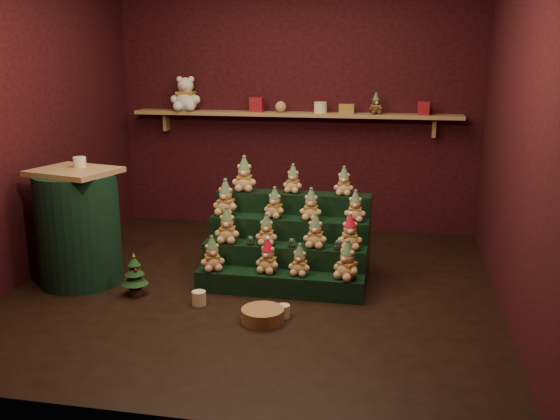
% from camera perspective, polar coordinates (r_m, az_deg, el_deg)
% --- Properties ---
extents(ground, '(4.00, 4.00, 0.00)m').
position_cam_1_polar(ground, '(5.37, -2.34, -7.08)').
color(ground, black).
rests_on(ground, ground).
extents(back_wall, '(4.00, 0.10, 2.80)m').
position_cam_1_polar(back_wall, '(7.04, 1.52, 9.69)').
color(back_wall, black).
rests_on(back_wall, ground).
extents(front_wall, '(4.00, 0.10, 2.80)m').
position_cam_1_polar(front_wall, '(3.10, -11.51, 3.84)').
color(front_wall, black).
rests_on(front_wall, ground).
extents(left_wall, '(0.10, 4.00, 2.80)m').
position_cam_1_polar(left_wall, '(5.87, -22.52, 7.77)').
color(left_wall, black).
rests_on(left_wall, ground).
extents(right_wall, '(0.10, 4.00, 2.80)m').
position_cam_1_polar(right_wall, '(4.97, 21.32, 6.92)').
color(right_wall, black).
rests_on(right_wall, ground).
extents(back_shelf, '(3.60, 0.26, 0.24)m').
position_cam_1_polar(back_shelf, '(6.87, 1.26, 8.70)').
color(back_shelf, tan).
rests_on(back_shelf, ground).
extents(riser_tier_front, '(1.40, 0.22, 0.18)m').
position_cam_1_polar(riser_tier_front, '(5.19, -0.07, -6.76)').
color(riser_tier_front, black).
rests_on(riser_tier_front, ground).
extents(riser_tier_midfront, '(1.40, 0.22, 0.36)m').
position_cam_1_polar(riser_tier_midfront, '(5.36, 0.39, -5.04)').
color(riser_tier_midfront, black).
rests_on(riser_tier_midfront, ground).
extents(riser_tier_midback, '(1.40, 0.22, 0.54)m').
position_cam_1_polar(riser_tier_midback, '(5.54, 0.82, -3.43)').
color(riser_tier_midback, black).
rests_on(riser_tier_midback, ground).
extents(riser_tier_back, '(1.40, 0.22, 0.72)m').
position_cam_1_polar(riser_tier_back, '(5.72, 1.23, -1.92)').
color(riser_tier_back, black).
rests_on(riser_tier_back, ground).
extents(teddy_0, '(0.26, 0.25, 0.28)m').
position_cam_1_polar(teddy_0, '(5.23, -6.23, -3.99)').
color(teddy_0, tan).
rests_on(teddy_0, riser_tier_front).
extents(teddy_1, '(0.24, 0.22, 0.28)m').
position_cam_1_polar(teddy_1, '(5.15, -1.11, -4.23)').
color(teddy_1, tan).
rests_on(teddy_1, riser_tier_front).
extents(teddy_2, '(0.20, 0.19, 0.25)m').
position_cam_1_polar(teddy_2, '(5.10, 1.82, -4.58)').
color(teddy_2, tan).
rests_on(teddy_2, riser_tier_front).
extents(teddy_3, '(0.29, 0.29, 0.31)m').
position_cam_1_polar(teddy_3, '(5.02, 6.18, -4.59)').
color(teddy_3, tan).
rests_on(teddy_3, riser_tier_front).
extents(teddy_4, '(0.23, 0.21, 0.30)m').
position_cam_1_polar(teddy_4, '(5.36, -4.85, -1.40)').
color(teddy_4, tan).
rests_on(teddy_4, riser_tier_midfront).
extents(teddy_5, '(0.20, 0.18, 0.26)m').
position_cam_1_polar(teddy_5, '(5.29, -1.24, -1.80)').
color(teddy_5, tan).
rests_on(teddy_5, riser_tier_midfront).
extents(teddy_6, '(0.21, 0.19, 0.28)m').
position_cam_1_polar(teddy_6, '(5.22, 3.26, -1.93)').
color(teddy_6, tan).
rests_on(teddy_6, riser_tier_midfront).
extents(teddy_7, '(0.24, 0.22, 0.29)m').
position_cam_1_polar(teddy_7, '(5.20, 6.41, -2.01)').
color(teddy_7, tan).
rests_on(teddy_7, riser_tier_midfront).
extents(teddy_8, '(0.25, 0.23, 0.31)m').
position_cam_1_polar(teddy_8, '(5.56, -4.99, 1.12)').
color(teddy_8, tan).
rests_on(teddy_8, riser_tier_midback).
extents(teddy_9, '(0.22, 0.21, 0.26)m').
position_cam_1_polar(teddy_9, '(5.46, -0.49, 0.65)').
color(teddy_9, tan).
rests_on(teddy_9, riser_tier_midback).
extents(teddy_10, '(0.20, 0.18, 0.27)m').
position_cam_1_polar(teddy_10, '(5.39, 2.86, 0.51)').
color(teddy_10, tan).
rests_on(teddy_10, riser_tier_midback).
extents(teddy_11, '(0.19, 0.17, 0.26)m').
position_cam_1_polar(teddy_11, '(5.38, 6.90, 0.35)').
color(teddy_11, tan).
rests_on(teddy_11, riser_tier_midback).
extents(teddy_12, '(0.24, 0.22, 0.31)m').
position_cam_1_polar(teddy_12, '(5.69, -3.28, 3.29)').
color(teddy_12, tan).
rests_on(teddy_12, riser_tier_back).
extents(teddy_13, '(0.20, 0.19, 0.25)m').
position_cam_1_polar(teddy_13, '(5.63, 1.21, 2.87)').
color(teddy_13, tan).
rests_on(teddy_13, riser_tier_back).
extents(teddy_14, '(0.18, 0.16, 0.25)m').
position_cam_1_polar(teddy_14, '(5.55, 5.87, 2.64)').
color(teddy_14, tan).
rests_on(teddy_14, riser_tier_back).
extents(snow_globe_a, '(0.06, 0.06, 0.08)m').
position_cam_1_polar(snow_globe_a, '(5.30, -2.72, -2.79)').
color(snow_globe_a, black).
rests_on(snow_globe_a, riser_tier_midfront).
extents(snow_globe_b, '(0.06, 0.06, 0.08)m').
position_cam_1_polar(snow_globe_b, '(5.23, 1.10, -3.02)').
color(snow_globe_b, black).
rests_on(snow_globe_b, riser_tier_midfront).
extents(snow_globe_c, '(0.07, 0.07, 0.09)m').
position_cam_1_polar(snow_globe_c, '(5.17, 5.33, -3.21)').
color(snow_globe_c, black).
rests_on(snow_globe_c, riser_tier_midfront).
extents(side_table, '(0.77, 0.70, 1.00)m').
position_cam_1_polar(side_table, '(5.62, -17.93, -1.50)').
color(side_table, tan).
rests_on(side_table, ground).
extents(table_ornament, '(0.11, 0.11, 0.09)m').
position_cam_1_polar(table_ornament, '(5.59, -17.86, 4.21)').
color(table_ornament, beige).
rests_on(table_ornament, side_table).
extents(mini_christmas_tree, '(0.21, 0.21, 0.36)m').
position_cam_1_polar(mini_christmas_tree, '(5.28, -13.15, -5.77)').
color(mini_christmas_tree, '#452E18').
rests_on(mini_christmas_tree, ground).
extents(mug_left, '(0.11, 0.11, 0.11)m').
position_cam_1_polar(mug_left, '(5.03, -7.42, -7.99)').
color(mug_left, beige).
rests_on(mug_left, ground).
extents(mug_right, '(0.10, 0.10, 0.10)m').
position_cam_1_polar(mug_right, '(4.77, 0.32, -9.23)').
color(mug_right, beige).
rests_on(mug_right, ground).
extents(wicker_basket, '(0.41, 0.41, 0.10)m').
position_cam_1_polar(wicker_basket, '(4.70, -1.60, -9.59)').
color(wicker_basket, '#9A6B3E').
rests_on(wicker_basket, ground).
extents(white_bear, '(0.36, 0.33, 0.48)m').
position_cam_1_polar(white_bear, '(7.13, -8.62, 10.87)').
color(white_bear, white).
rests_on(white_bear, back_shelf).
extents(brown_bear, '(0.19, 0.18, 0.22)m').
position_cam_1_polar(brown_bear, '(6.73, 8.75, 9.57)').
color(brown_bear, '#452D17').
rests_on(brown_bear, back_shelf).
extents(gift_tin_red_a, '(0.14, 0.14, 0.16)m').
position_cam_1_polar(gift_tin_red_a, '(6.92, -2.13, 9.61)').
color(gift_tin_red_a, maroon).
rests_on(gift_tin_red_a, back_shelf).
extents(gift_tin_cream, '(0.14, 0.14, 0.12)m').
position_cam_1_polar(gift_tin_cream, '(6.80, 3.72, 9.34)').
color(gift_tin_cream, beige).
rests_on(gift_tin_cream, back_shelf).
extents(gift_tin_red_b, '(0.12, 0.12, 0.14)m').
position_cam_1_polar(gift_tin_red_b, '(6.74, 12.98, 9.06)').
color(gift_tin_red_b, maroon).
rests_on(gift_tin_red_b, back_shelf).
extents(shelf_plush_ball, '(0.12, 0.12, 0.12)m').
position_cam_1_polar(shelf_plush_ball, '(6.87, 0.06, 9.42)').
color(shelf_plush_ball, tan).
rests_on(shelf_plush_ball, back_shelf).
extents(scarf_gift_box, '(0.16, 0.10, 0.10)m').
position_cam_1_polar(scarf_gift_box, '(6.77, 6.12, 9.19)').
color(scarf_gift_box, orange).
rests_on(scarf_gift_box, back_shelf).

